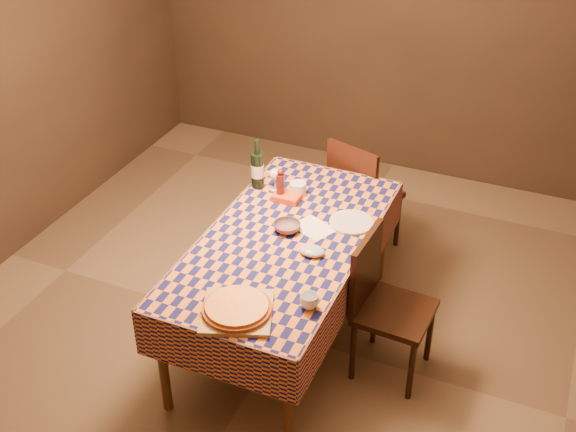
{
  "coord_description": "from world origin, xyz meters",
  "views": [
    {
      "loc": [
        1.41,
        -3.23,
        3.22
      ],
      "look_at": [
        0.0,
        0.05,
        0.9
      ],
      "focal_mm": 45.0,
      "sensor_mm": 36.0,
      "label": 1
    }
  ],
  "objects": [
    {
      "name": "dining_table",
      "position": [
        0.0,
        0.0,
        0.69
      ],
      "size": [
        0.94,
        1.84,
        0.77
      ],
      "color": "brown",
      "rests_on": "ground"
    },
    {
      "name": "bowl",
      "position": [
        -0.02,
        0.08,
        0.8
      ],
      "size": [
        0.2,
        0.2,
        0.05
      ],
      "primitive_type": "imported",
      "rotation": [
        0.0,
        0.0,
        0.25
      ],
      "color": "#5F454F",
      "rests_on": "dining_table"
    },
    {
      "name": "chair_far",
      "position": [
        0.13,
        1.08,
        0.52
      ],
      "size": [
        0.53,
        0.53,
        0.93
      ],
      "color": "black",
      "rests_on": "ground"
    },
    {
      "name": "wine_bottle",
      "position": [
        -0.41,
        0.49,
        0.9
      ],
      "size": [
        0.11,
        0.11,
        0.34
      ],
      "color": "black",
      "rests_on": "dining_table"
    },
    {
      "name": "cutting_board",
      "position": [
        0.04,
        -0.72,
        0.78
      ],
      "size": [
        0.46,
        0.46,
        0.02
      ],
      "primitive_type": "cube",
      "rotation": [
        0.0,
        0.0,
        0.36
      ],
      "color": "#A17C4B",
      "rests_on": "dining_table"
    },
    {
      "name": "pepper_mill",
      "position": [
        -0.2,
        0.4,
        0.87
      ],
      "size": [
        0.06,
        0.06,
        0.22
      ],
      "color": "#511313",
      "rests_on": "dining_table"
    },
    {
      "name": "pizza",
      "position": [
        0.04,
        -0.72,
        0.81
      ],
      "size": [
        0.44,
        0.44,
        0.04
      ],
      "color": "#904118",
      "rests_on": "cutting_board"
    },
    {
      "name": "flour_bag",
      "position": [
        0.21,
        -0.08,
        0.79
      ],
      "size": [
        0.16,
        0.13,
        0.04
      ],
      "primitive_type": "ellipsoid",
      "rotation": [
        0.0,
        0.0,
        -0.1
      ],
      "color": "#94A6BD",
      "rests_on": "dining_table"
    },
    {
      "name": "tumbler",
      "position": [
        0.37,
        -0.53,
        0.81
      ],
      "size": [
        0.13,
        0.13,
        0.08
      ],
      "primitive_type": "imported",
      "rotation": [
        0.0,
        0.0,
        -0.43
      ],
      "color": "white",
      "rests_on": "dining_table"
    },
    {
      "name": "takeout_container",
      "position": [
        -0.16,
        0.4,
        0.79
      ],
      "size": [
        0.17,
        0.12,
        0.04
      ],
      "primitive_type": "cube",
      "rotation": [
        0.0,
        0.0,
        -0.0
      ],
      "color": "red",
      "rests_on": "dining_table"
    },
    {
      "name": "wine_glass",
      "position": [
        -0.29,
        0.5,
        0.88
      ],
      "size": [
        0.08,
        0.08,
        0.15
      ],
      "color": "silver",
      "rests_on": "dining_table"
    },
    {
      "name": "room",
      "position": [
        0.0,
        0.0,
        1.35
      ],
      "size": [
        5.0,
        5.1,
        2.7
      ],
      "color": "brown",
      "rests_on": "ground"
    },
    {
      "name": "chair_right",
      "position": [
        0.63,
        -0.01,
        0.52
      ],
      "size": [
        0.45,
        0.44,
        0.93
      ],
      "color": "black",
      "rests_on": "ground"
    },
    {
      "name": "deli_tub",
      "position": [
        -0.12,
        0.49,
        0.81
      ],
      "size": [
        0.12,
        0.12,
        0.09
      ],
      "primitive_type": "cylinder",
      "rotation": [
        0.0,
        0.0,
        0.19
      ],
      "color": "silver",
      "rests_on": "dining_table"
    },
    {
      "name": "flour_patch",
      "position": [
        0.12,
        0.17,
        0.77
      ],
      "size": [
        0.29,
        0.26,
        0.0
      ],
      "primitive_type": "cube",
      "rotation": [
        0.0,
        0.0,
        -0.43
      ],
      "color": "white",
      "rests_on": "dining_table"
    },
    {
      "name": "white_plate",
      "position": [
        0.31,
        0.31,
        0.78
      ],
      "size": [
        0.3,
        0.3,
        0.02
      ],
      "primitive_type": "cylinder",
      "rotation": [
        0.0,
        0.0,
        -0.1
      ],
      "color": "silver",
      "rests_on": "dining_table"
    }
  ]
}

